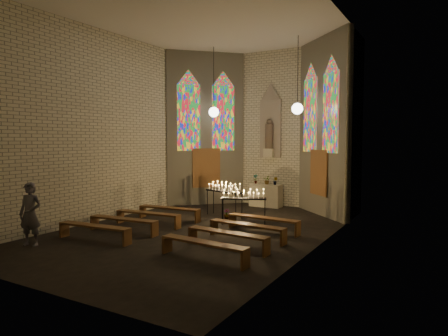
{
  "coord_description": "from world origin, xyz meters",
  "views": [
    {
      "loc": [
        7.19,
        -10.87,
        2.98
      ],
      "look_at": [
        -0.01,
        1.69,
        1.97
      ],
      "focal_mm": 32.0,
      "sensor_mm": 36.0,
      "label": 1
    }
  ],
  "objects_px": {
    "votive_stand_right": "(244,196)",
    "altar": "(266,196)",
    "aisle_flower_pot": "(227,214)",
    "visitor": "(30,214)",
    "votive_stand_left": "(224,189)"
  },
  "relations": [
    {
      "from": "votive_stand_right",
      "to": "altar",
      "type": "bearing_deg",
      "value": 78.01
    },
    {
      "from": "aisle_flower_pot",
      "to": "visitor",
      "type": "height_order",
      "value": "visitor"
    },
    {
      "from": "visitor",
      "to": "votive_stand_left",
      "type": "bearing_deg",
      "value": 48.71
    },
    {
      "from": "votive_stand_right",
      "to": "aisle_flower_pot",
      "type": "bearing_deg",
      "value": 126.31
    },
    {
      "from": "aisle_flower_pot",
      "to": "altar",
      "type": "bearing_deg",
      "value": 87.05
    },
    {
      "from": "altar",
      "to": "votive_stand_left",
      "type": "bearing_deg",
      "value": -98.62
    },
    {
      "from": "votive_stand_right",
      "to": "visitor",
      "type": "distance_m",
      "value": 6.79
    },
    {
      "from": "votive_stand_left",
      "to": "visitor",
      "type": "distance_m",
      "value": 6.94
    },
    {
      "from": "votive_stand_left",
      "to": "aisle_flower_pot",
      "type": "bearing_deg",
      "value": -30.03
    },
    {
      "from": "votive_stand_left",
      "to": "visitor",
      "type": "bearing_deg",
      "value": -94.75
    },
    {
      "from": "aisle_flower_pot",
      "to": "votive_stand_right",
      "type": "bearing_deg",
      "value": -29.29
    },
    {
      "from": "votive_stand_left",
      "to": "visitor",
      "type": "relative_size",
      "value": 0.99
    },
    {
      "from": "altar",
      "to": "votive_stand_left",
      "type": "xyz_separation_m",
      "value": [
        -0.45,
        -2.97,
        0.59
      ]
    },
    {
      "from": "aisle_flower_pot",
      "to": "votive_stand_right",
      "type": "height_order",
      "value": "votive_stand_right"
    },
    {
      "from": "altar",
      "to": "votive_stand_left",
      "type": "height_order",
      "value": "votive_stand_left"
    }
  ]
}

